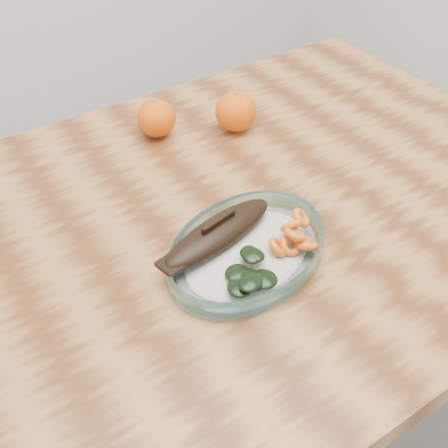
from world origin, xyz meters
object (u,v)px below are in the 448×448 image
object	(u,v)px
dining_table	(224,258)
orange_right	(236,111)
plated_meal	(247,248)
orange_left	(156,118)

from	to	relation	value
dining_table	orange_right	distance (m)	0.28
dining_table	plated_meal	size ratio (longest dim) A/B	2.08
dining_table	orange_left	xyz separation A→B (m)	(0.02, 0.25, 0.13)
orange_left	orange_right	xyz separation A→B (m)	(0.13, -0.06, 0.00)
plated_meal	orange_left	size ratio (longest dim) A/B	8.11
dining_table	orange_right	world-z (taller)	orange_right
plated_meal	orange_left	xyz separation A→B (m)	(0.05, 0.35, 0.02)
plated_meal	dining_table	bearing A→B (deg)	59.00
plated_meal	orange_right	size ratio (longest dim) A/B	7.58
orange_right	plated_meal	bearing A→B (deg)	-122.00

